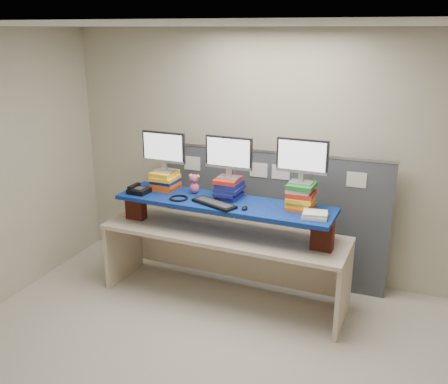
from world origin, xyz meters
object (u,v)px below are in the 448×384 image
at_px(blue_board, 224,203).
at_px(desk_phone, 138,190).
at_px(monitor_center, 229,155).
at_px(monitor_left, 164,149).
at_px(keyboard, 214,204).
at_px(monitor_right, 302,158).
at_px(desk, 224,245).

distance_m(blue_board, desk_phone, 0.96).
bearing_deg(monitor_center, monitor_left, 180.00).
bearing_deg(keyboard, monitor_right, 38.38).
bearing_deg(desk_phone, monitor_left, 51.33).
bearing_deg(desk, blue_board, -73.58).
bearing_deg(blue_board, monitor_left, 171.04).
xyz_separation_m(desk, monitor_left, (-0.75, 0.15, 0.93)).
bearing_deg(monitor_center, blue_board, -90.75).
xyz_separation_m(monitor_left, monitor_right, (1.51, -0.06, 0.05)).
distance_m(monitor_left, monitor_center, 0.75).
bearing_deg(keyboard, blue_board, 91.82).
distance_m(monitor_right, keyboard, 0.97).
xyz_separation_m(blue_board, keyboard, (-0.05, -0.14, 0.04)).
bearing_deg(monitor_left, monitor_center, -0.00).
height_order(monitor_left, monitor_center, monitor_center).
height_order(monitor_right, desk_phone, monitor_right).
relative_size(desk, monitor_left, 5.20).
relative_size(blue_board, desk_phone, 10.43).
height_order(desk, monitor_center, monitor_center).
bearing_deg(monitor_center, keyboard, -100.75).
xyz_separation_m(desk, monitor_right, (0.76, 0.09, 0.98)).
xyz_separation_m(desk, keyboard, (-0.05, -0.14, 0.50)).
xyz_separation_m(blue_board, monitor_center, (0.01, 0.12, 0.48)).
distance_m(desk, monitor_left, 1.20).
height_order(blue_board, monitor_left, monitor_left).
relative_size(monitor_right, desk_phone, 2.31).
height_order(monitor_center, desk_phone, monitor_center).
relative_size(monitor_left, keyboard, 0.97).
xyz_separation_m(blue_board, monitor_left, (-0.75, 0.15, 0.47)).
bearing_deg(blue_board, keyboard, -108.82).
bearing_deg(monitor_left, blue_board, -8.96).
relative_size(desk, monitor_right, 5.20).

